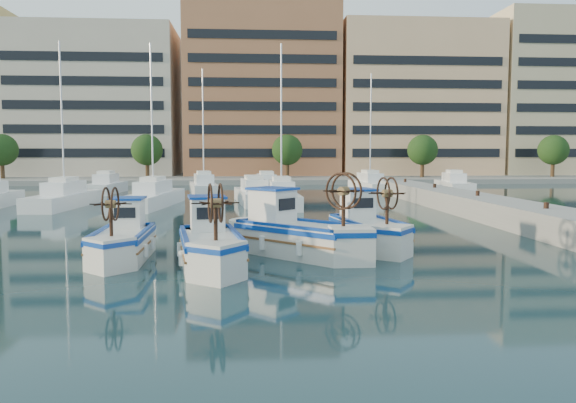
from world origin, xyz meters
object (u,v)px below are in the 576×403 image
Objects in this scene: fishing_boat_b at (210,242)px; fishing_boat_d at (367,227)px; fishing_boat_a at (123,238)px; fishing_boat_c at (296,232)px.

fishing_boat_d reaches higher than fishing_boat_b.
fishing_boat_d is (9.35, 1.85, 0.06)m from fishing_boat_a.
fishing_boat_c is 3.42m from fishing_boat_d.
fishing_boat_a is at bearing 137.85° from fishing_boat_c.
fishing_boat_c reaches higher than fishing_boat_d.
fishing_boat_a is at bearing 146.11° from fishing_boat_b.
fishing_boat_d is at bearing 20.03° from fishing_boat_b.
fishing_boat_c reaches higher than fishing_boat_a.
fishing_boat_a is 9.53m from fishing_boat_d.
fishing_boat_b is 0.99× the size of fishing_boat_d.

